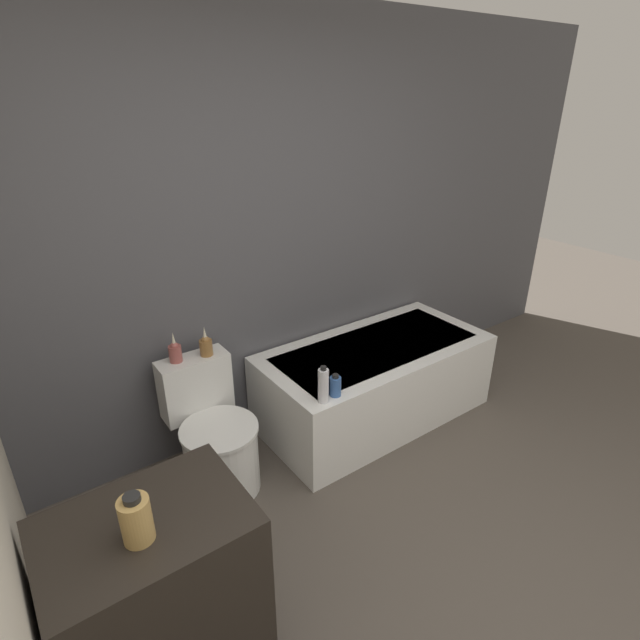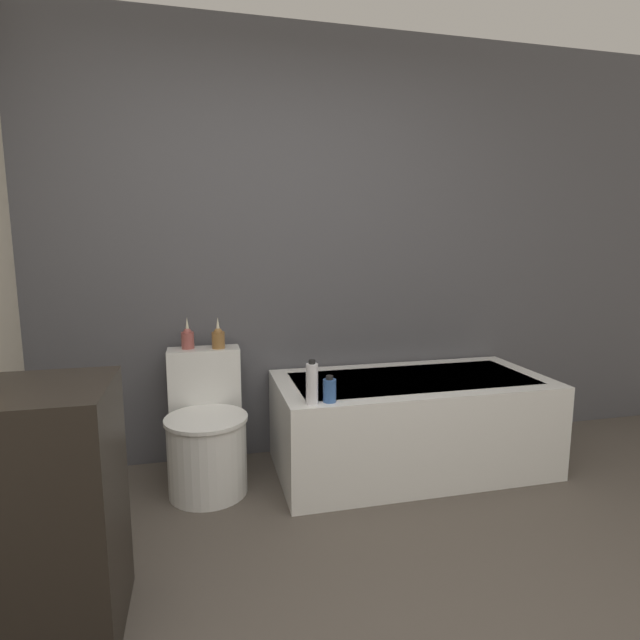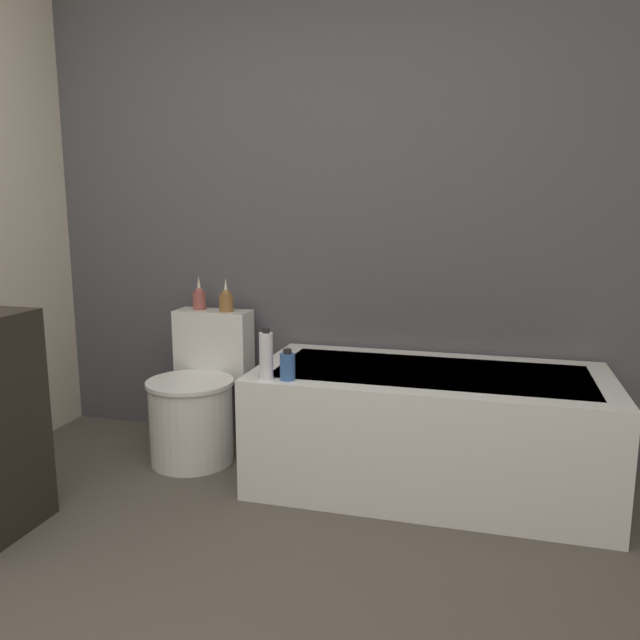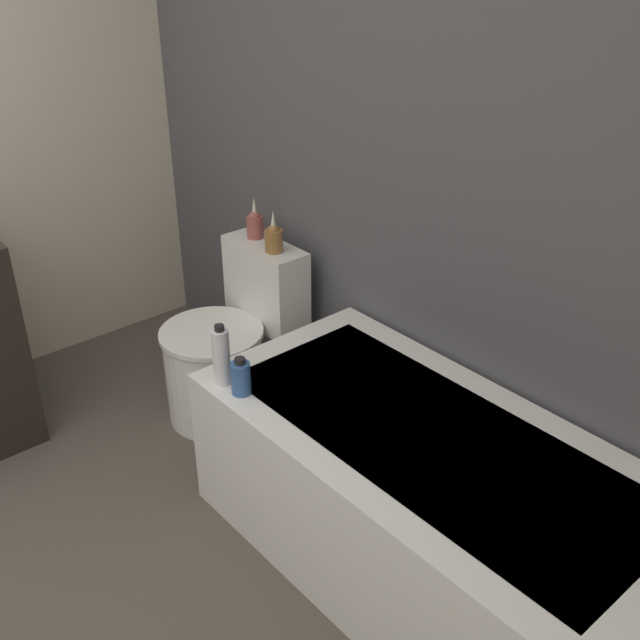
% 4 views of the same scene
% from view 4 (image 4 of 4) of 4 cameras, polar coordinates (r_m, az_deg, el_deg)
% --- Properties ---
extents(wall_back_tiled, '(6.40, 0.06, 2.60)m').
position_cam_4_polar(wall_back_tiled, '(2.77, 4.11, 14.83)').
color(wall_back_tiled, '#4C4C51').
rests_on(wall_back_tiled, ground_plane).
extents(bathtub, '(1.59, 0.77, 0.55)m').
position_cam_4_polar(bathtub, '(2.52, 8.17, -13.72)').
color(bathtub, white).
rests_on(bathtub, ground).
extents(toilet, '(0.44, 0.59, 0.73)m').
position_cam_4_polar(toilet, '(3.25, -7.06, -2.34)').
color(toilet, white).
rests_on(toilet, ground).
extents(vase_gold, '(0.07, 0.07, 0.18)m').
position_cam_4_polar(vase_gold, '(3.21, -4.99, 7.33)').
color(vase_gold, '#994C47').
rests_on(vase_gold, toilet).
extents(vase_silver, '(0.07, 0.07, 0.18)m').
position_cam_4_polar(vase_silver, '(3.06, -3.55, 6.30)').
color(vase_silver, olive).
rests_on(vase_silver, toilet).
extents(shampoo_bottle_tall, '(0.06, 0.06, 0.22)m').
position_cam_4_polar(shampoo_bottle_tall, '(2.53, -7.53, -2.75)').
color(shampoo_bottle_tall, silver).
rests_on(shampoo_bottle_tall, bathtub).
extents(shampoo_bottle_short, '(0.07, 0.07, 0.14)m').
position_cam_4_polar(shampoo_bottle_short, '(2.49, -6.05, -4.37)').
color(shampoo_bottle_short, '#335999').
rests_on(shampoo_bottle_short, bathtub).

